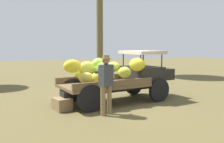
% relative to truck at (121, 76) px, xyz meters
% --- Properties ---
extents(ground_plane, '(60.00, 60.00, 0.00)m').
position_rel_truck_xyz_m(ground_plane, '(-0.12, -0.17, -0.95)').
color(ground_plane, brown).
extents(truck, '(4.61, 2.29, 1.87)m').
position_rel_truck_xyz_m(truck, '(0.00, 0.00, 0.00)').
color(truck, black).
rests_on(truck, ground).
extents(farmer, '(0.56, 0.53, 1.79)m').
position_rel_truck_xyz_m(farmer, '(-1.17, -1.52, 0.07)').
color(farmer, olive).
rests_on(farmer, ground).
extents(wooden_crate, '(0.62, 0.68, 0.39)m').
position_rel_truck_xyz_m(wooden_crate, '(-2.29, -0.51, -0.76)').
color(wooden_crate, olive).
rests_on(wooden_crate, ground).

